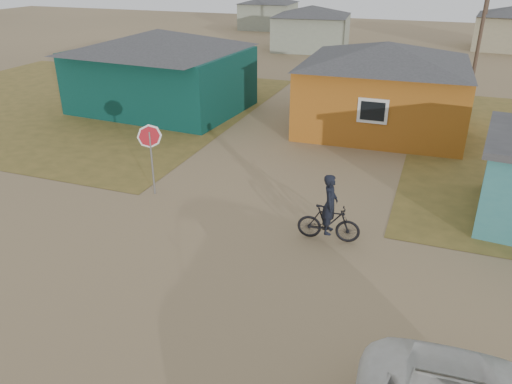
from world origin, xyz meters
TOP-DOWN VIEW (x-y plane):
  - ground at (0.00, 0.00)m, footprint 120.00×120.00m
  - grass_nw at (-14.00, 13.00)m, footprint 20.00×18.00m
  - house_teal at (-8.50, 13.50)m, footprint 8.93×7.08m
  - house_yellow at (2.50, 14.00)m, footprint 7.72×6.76m
  - house_pale_west at (-6.00, 34.00)m, footprint 7.04×6.15m
  - house_pale_north at (-14.00, 46.00)m, footprint 6.28×5.81m
  - utility_pole_near at (6.50, 22.00)m, footprint 1.40×0.20m
  - stop_sign at (-3.56, 4.30)m, footprint 0.77×0.26m
  - cyclist at (2.53, 3.37)m, footprint 1.77×0.66m

SIDE VIEW (x-z plane):
  - ground at x=0.00m, z-range 0.00..0.00m
  - grass_nw at x=-14.00m, z-range 0.00..0.01m
  - cyclist at x=2.53m, z-range -0.27..1.70m
  - house_pale_north at x=-14.00m, z-range 0.05..3.45m
  - stop_sign at x=-3.56m, z-range 0.57..2.98m
  - house_pale_west at x=-6.00m, z-range 0.06..3.66m
  - house_yellow at x=2.50m, z-range 0.05..3.95m
  - house_teal at x=-8.50m, z-range 0.05..4.05m
  - utility_pole_near at x=6.50m, z-range 0.14..8.14m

